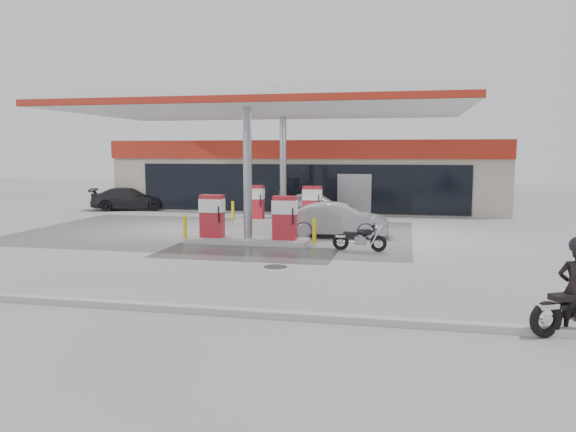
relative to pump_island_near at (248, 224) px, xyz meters
name	(u,v)px	position (x,y,z in m)	size (l,w,h in m)	color
ground	(232,252)	(0.00, -2.00, -0.71)	(90.00, 90.00, 0.00)	gray
wet_patch	(246,253)	(0.50, -2.00, -0.71)	(6.00, 3.00, 0.00)	#4C4C4F
drain_cover	(275,267)	(2.00, -4.00, -0.71)	(0.70, 0.70, 0.01)	#38383A
kerb	(133,306)	(0.00, -9.00, -0.64)	(28.00, 0.25, 0.15)	gray
store_building	(312,174)	(0.01, 13.94, 1.30)	(22.00, 8.22, 4.00)	#AAA08E
canopy	(267,106)	(0.00, 3.00, 4.56)	(16.00, 10.02, 5.51)	silver
pump_island_near	(248,224)	(0.00, 0.00, 0.00)	(5.14, 1.30, 1.78)	#9E9E99
pump_island_far	(283,208)	(0.00, 6.00, 0.00)	(5.14, 1.30, 1.78)	#9E9E99
biker_main	(576,289)	(8.87, -8.83, 0.16)	(0.64, 0.42, 1.74)	black
parked_motorcycle	(360,239)	(4.23, -0.80, -0.29)	(1.86, 0.71, 0.96)	black
sedan_white	(316,204)	(1.04, 9.20, -0.08)	(1.50, 3.72, 1.27)	silver
attendant	(284,199)	(-0.43, 8.12, 0.25)	(0.93, 0.73, 1.92)	#4C4D51
hatchback_silver	(337,220)	(3.03, 2.20, -0.03)	(1.43, 4.10, 1.35)	#93969A
parked_car_left	(131,199)	(-10.00, 10.00, -0.06)	(1.82, 4.48, 1.30)	black
parked_car_right	(411,203)	(5.98, 11.92, -0.19)	(1.72, 3.74, 1.04)	black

